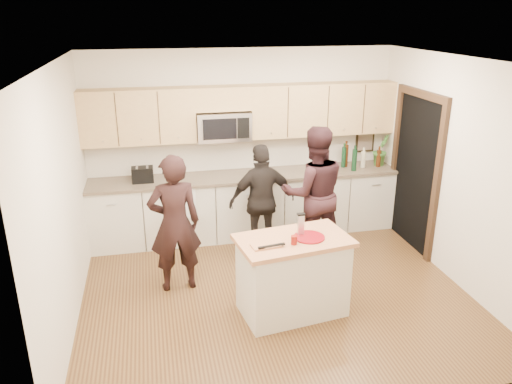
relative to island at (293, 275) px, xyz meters
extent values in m
plane|color=brown|center=(-0.09, 0.46, -0.45)|extent=(4.50, 4.50, 0.00)
cube|color=beige|center=(-0.09, 2.46, 0.90)|extent=(4.50, 0.02, 2.70)
cube|color=beige|center=(-0.09, -1.54, 0.90)|extent=(4.50, 0.02, 2.70)
cube|color=beige|center=(-2.34, 0.46, 0.90)|extent=(0.02, 4.00, 2.70)
cube|color=beige|center=(2.16, 0.46, 0.90)|extent=(0.02, 4.00, 2.70)
cube|color=white|center=(-0.09, 0.46, 2.25)|extent=(4.50, 4.00, 0.02)
cube|color=beige|center=(-0.09, 2.15, 0.00)|extent=(4.50, 0.62, 0.90)
cube|color=#796A51|center=(-0.09, 2.14, 0.47)|extent=(4.50, 0.66, 0.04)
cube|color=tan|center=(-1.56, 2.30, 1.37)|extent=(1.55, 0.33, 0.75)
cube|color=tan|center=(1.08, 2.30, 1.37)|extent=(2.17, 0.33, 0.75)
cube|color=tan|center=(-0.40, 2.30, 1.58)|extent=(0.78, 0.33, 0.33)
cube|color=silver|center=(-0.40, 2.26, 1.20)|extent=(0.76, 0.40, 0.40)
cube|color=black|center=(-0.48, 2.06, 1.20)|extent=(0.47, 0.01, 0.29)
cube|color=black|center=(-0.14, 2.06, 1.20)|extent=(0.17, 0.01, 0.29)
cube|color=black|center=(2.15, 1.36, 0.60)|extent=(0.02, 1.05, 2.10)
cube|color=black|center=(2.13, 0.79, 0.60)|extent=(0.06, 0.10, 2.10)
cube|color=black|center=(2.13, 1.94, 0.60)|extent=(0.06, 0.10, 2.10)
cube|color=black|center=(2.13, 1.36, 1.70)|extent=(0.06, 1.25, 0.10)
cube|color=black|center=(1.86, 2.45, 0.83)|extent=(0.30, 0.03, 0.38)
cube|color=tan|center=(1.86, 2.43, 0.83)|extent=(0.24, 0.00, 0.32)
cube|color=white|center=(-1.04, 1.84, 0.25)|extent=(0.34, 0.01, 0.48)
cube|color=white|center=(-1.04, 2.13, 0.48)|extent=(0.34, 0.60, 0.01)
cube|color=beige|center=(0.00, 0.00, -0.03)|extent=(1.19, 0.80, 0.85)
cube|color=#C27F51|center=(0.00, 0.00, 0.42)|extent=(1.29, 0.87, 0.05)
cylinder|color=maroon|center=(0.17, -0.02, 0.45)|extent=(0.33, 0.33, 0.02)
cube|color=silver|center=(0.09, 0.06, 0.57)|extent=(0.07, 0.05, 0.22)
cube|color=black|center=(0.09, 0.06, 0.69)|extent=(0.08, 0.06, 0.02)
cylinder|color=maroon|center=(-0.04, -0.13, 0.49)|extent=(0.07, 0.07, 0.09)
cube|color=#C27F51|center=(-0.34, -0.12, 0.45)|extent=(0.31, 0.20, 0.02)
cube|color=black|center=(-0.29, -0.18, 0.47)|extent=(0.29, 0.07, 0.02)
cube|color=silver|center=(-0.28, -0.19, 0.47)|extent=(0.19, 0.05, 0.01)
cube|color=black|center=(-1.56, 2.13, 0.59)|extent=(0.29, 0.19, 0.21)
cube|color=silver|center=(-1.63, 2.13, 0.70)|extent=(0.03, 0.14, 0.00)
cube|color=silver|center=(-1.49, 2.13, 0.70)|extent=(0.03, 0.14, 0.00)
cylinder|color=black|center=(1.43, 2.20, 0.67)|extent=(0.07, 0.07, 0.37)
cylinder|color=#3C1C0B|center=(1.46, 2.22, 0.68)|extent=(0.07, 0.07, 0.40)
cylinder|color=beige|center=(1.72, 2.13, 0.64)|extent=(0.07, 0.07, 0.31)
cylinder|color=#3C1C0B|center=(1.95, 2.10, 0.64)|extent=(0.07, 0.07, 0.32)
cylinder|color=black|center=(1.51, 1.99, 0.68)|extent=(0.07, 0.07, 0.39)
imported|color=#3E742E|center=(2.01, 2.18, 0.73)|extent=(0.34, 0.33, 0.48)
imported|color=black|center=(-1.21, 0.80, 0.39)|extent=(0.64, 0.45, 1.68)
imported|color=black|center=(0.65, 1.27, 0.45)|extent=(0.93, 0.75, 1.81)
imported|color=black|center=(-0.01, 1.47, 0.33)|extent=(0.94, 0.46, 1.56)
camera|label=1|loc=(-1.41, -4.63, 2.73)|focal=35.00mm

